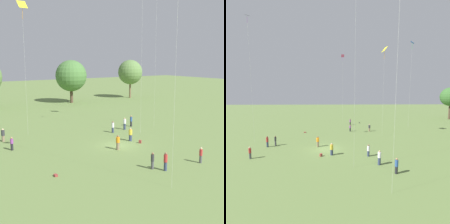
% 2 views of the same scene
% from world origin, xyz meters
% --- Properties ---
extents(ground_plane, '(240.00, 240.00, 0.00)m').
position_xyz_m(ground_plane, '(0.00, 0.00, 0.00)').
color(ground_plane, olive).
extents(person_0, '(0.55, 0.55, 1.76)m').
position_xyz_m(person_0, '(2.49, 0.92, 0.86)').
color(person_0, '#333D5B').
rests_on(person_0, ground_plane).
extents(person_1, '(0.55, 0.55, 1.78)m').
position_xyz_m(person_1, '(-1.14, -1.44, 0.87)').
color(person_1, '#847056').
rests_on(person_1, ground_plane).
extents(person_2, '(0.46, 0.46, 1.70)m').
position_xyz_m(person_2, '(-2.03, -8.78, 0.86)').
color(person_2, '#4C4C51').
rests_on(person_2, ground_plane).
extents(person_3, '(0.52, 0.52, 1.83)m').
position_xyz_m(person_3, '(5.77, 6.82, 0.91)').
color(person_3, '#333D5B').
rests_on(person_3, ground_plane).
extents(person_4, '(0.37, 0.37, 1.62)m').
position_xyz_m(person_4, '(-11.78, 5.24, 0.81)').
color(person_4, '#232328').
rests_on(person_4, ground_plane).
extents(person_5, '(0.64, 0.64, 1.75)m').
position_xyz_m(person_5, '(-11.62, 9.84, 0.85)').
color(person_5, '#847056').
rests_on(person_5, ground_plane).
extents(person_6, '(0.41, 0.41, 1.73)m').
position_xyz_m(person_6, '(-19.87, 6.20, 0.86)').
color(person_6, '#232328').
rests_on(person_6, ground_plane).
extents(person_7, '(0.39, 0.39, 1.72)m').
position_xyz_m(person_7, '(3.12, 6.09, 0.86)').
color(person_7, '#333D5B').
rests_on(person_7, ground_plane).
extents(person_8, '(0.42, 0.42, 1.68)m').
position_xyz_m(person_8, '(3.36, -10.15, 0.85)').
color(person_8, '#4C4C51').
rests_on(person_8, ground_plane).
extents(person_9, '(0.48, 0.48, 1.78)m').
position_xyz_m(person_9, '(7.92, 8.04, 0.90)').
color(person_9, '#232328').
rests_on(person_9, ground_plane).
extents(person_10, '(0.44, 0.44, 1.85)m').
position_xyz_m(person_10, '(-1.27, -9.82, 0.93)').
color(person_10, '#333D5B').
rests_on(person_10, ground_plane).
extents(kite_0, '(1.22, 1.16, 22.25)m').
position_xyz_m(kite_0, '(-15.60, 21.35, 20.61)').
color(kite_0, blue).
rests_on(kite_0, ground_plane).
extents(kite_1, '(0.59, 0.89, 20.89)m').
position_xyz_m(kite_1, '(-23.54, 4.16, 19.18)').
color(kite_1, '#E54C99').
rests_on(kite_1, ground_plane).
extents(kite_2, '(0.83, 0.85, 20.28)m').
position_xyz_m(kite_2, '(6.30, 3.58, 18.01)').
color(kite_2, purple).
rests_on(kite_2, ground_plane).
extents(kite_4, '(1.39, 1.02, 18.35)m').
position_xyz_m(kite_4, '(-7.72, 11.61, 17.26)').
color(kite_4, yellow).
rests_on(kite_4, ground_plane).
extents(kite_5, '(1.04, 1.04, 21.95)m').
position_xyz_m(kite_5, '(-3.60, -13.10, 19.89)').
color(kite_5, black).
rests_on(kite_5, ground_plane).
extents(picnic_bag_0, '(0.40, 0.41, 0.39)m').
position_xyz_m(picnic_bag_0, '(2.90, -0.61, 0.19)').
color(picnic_bag_0, '#933833').
rests_on(picnic_bag_0, ground_plane).
extents(picnic_bag_1, '(0.47, 0.34, 0.21)m').
position_xyz_m(picnic_bag_1, '(-22.45, 9.37, 0.10)').
color(picnic_bag_1, '#262628').
rests_on(picnic_bag_1, ground_plane).
extents(picnic_bag_2, '(0.29, 0.43, 0.20)m').
position_xyz_m(picnic_bag_2, '(-10.78, -5.36, 0.10)').
color(picnic_bag_2, '#933833').
rests_on(picnic_bag_2, ground_plane).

